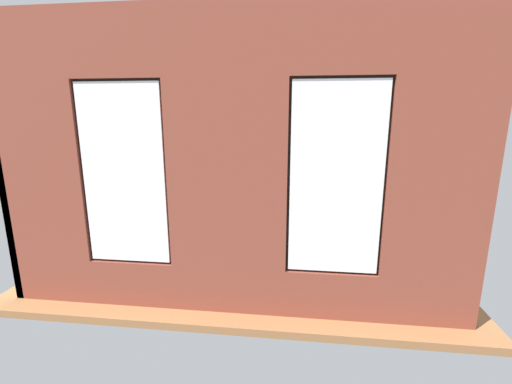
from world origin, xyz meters
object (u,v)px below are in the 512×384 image
potted_plant_by_left_couch (339,209)px  potted_plant_corner_near_left (361,196)px  cup_ceramic (276,213)px  remote_silver (262,212)px  table_plant_small (271,208)px  potted_plant_foreground_right (175,175)px  tv_flatscreen (141,187)px  potted_plant_near_tv (144,216)px  coffee_table (271,216)px  media_console (143,214)px  remote_gray (247,214)px  potted_plant_mid_room_small (311,206)px  couch_by_window (244,263)px  couch_left (369,227)px  candle_jar (292,210)px

potted_plant_by_left_couch → potted_plant_corner_near_left: size_ratio=0.58×
potted_plant_by_left_couch → potted_plant_corner_near_left: bearing=-137.4°
cup_ceramic → remote_silver: bearing=-36.8°
cup_ceramic → table_plant_small: bearing=-47.4°
potted_plant_foreground_right → table_plant_small: bearing=150.0°
tv_flatscreen → potted_plant_near_tv: tv_flatscreen is taller
coffee_table → media_console: 2.83m
cup_ceramic → remote_gray: (0.59, 0.00, -0.04)m
tv_flatscreen → potted_plant_foreground_right: potted_plant_foreground_right is taller
potted_plant_foreground_right → potted_plant_mid_room_small: bearing=168.3°
coffee_table → potted_plant_mid_room_small: 1.13m
remote_silver → potted_plant_mid_room_small: (-1.03, -0.65, -0.02)m
potted_plant_corner_near_left → potted_plant_near_tv: bearing=28.8°
cup_ceramic → remote_silver: cup_ceramic is taller
tv_flatscreen → potted_plant_foreground_right: 1.28m
couch_by_window → remote_silver: bearing=-90.2°
couch_left → potted_plant_corner_near_left: (-0.15, -1.81, 0.17)m
candle_jar → potted_plant_foreground_right: bearing=-23.9°
remote_silver → potted_plant_foreground_right: (2.32, -1.35, 0.47)m
table_plant_small → potted_plant_foreground_right: potted_plant_foreground_right is taller
remote_gray → cup_ceramic: bearing=55.5°
remote_gray → potted_plant_corner_near_left: bearing=88.2°
table_plant_small → potted_plant_by_left_couch: bearing=-146.7°
couch_left → coffee_table: size_ratio=1.11×
couch_by_window → media_console: bearing=-42.5°
potted_plant_by_left_couch → potted_plant_foreground_right: 4.08m
remote_gray → potted_plant_by_left_couch: size_ratio=0.37×
couch_by_window → potted_plant_by_left_couch: size_ratio=3.73×
potted_plant_near_tv → coffee_table: bearing=-158.7°
media_console → tv_flatscreen: size_ratio=1.37×
coffee_table → remote_silver: remote_silver is taller
candle_jar → media_console: (3.25, -0.06, -0.21)m
couch_left → tv_flatscreen: 4.78m
potted_plant_corner_near_left → table_plant_small: bearing=36.1°
table_plant_small → tv_flatscreen: (2.82, -0.21, 0.32)m
table_plant_small → potted_plant_corner_near_left: potted_plant_corner_near_left is taller
couch_by_window → potted_plant_mid_room_small: bearing=-109.4°
media_console → potted_plant_corner_near_left: 5.03m
table_plant_small → potted_plant_foreground_right: (2.52, -1.45, 0.35)m
candle_jar → remote_gray: size_ratio=0.66×
couch_left → potted_plant_mid_room_small: bearing=-133.4°
potted_plant_mid_room_small → potted_plant_corner_near_left: (-1.20, -0.73, 0.08)m
media_console → potted_plant_near_tv: (-0.55, 1.10, 0.29)m
couch_by_window → potted_plant_foreground_right: (2.32, -3.65, 0.58)m
coffee_table → media_console: size_ratio=1.21×
couch_by_window → potted_plant_mid_room_small: (-1.04, -2.96, 0.09)m
couch_left → cup_ceramic: bearing=-93.9°
media_console → potted_plant_near_tv: bearing=116.6°
cup_ceramic → potted_plant_near_tv: size_ratio=0.12×
potted_plant_foreground_right → candle_jar: bearing=156.1°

